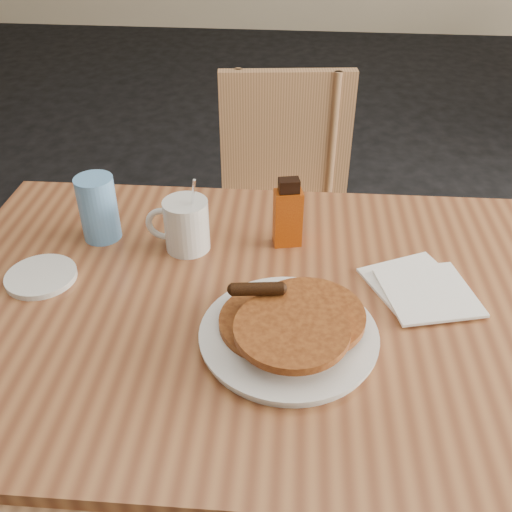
{
  "coord_description": "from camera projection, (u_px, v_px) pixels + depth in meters",
  "views": [
    {
      "loc": [
        0.11,
        -0.81,
        1.45
      ],
      "look_at": [
        0.03,
        0.03,
        0.84
      ],
      "focal_mm": 40.0,
      "sensor_mm": 36.0,
      "label": 1
    }
  ],
  "objects": [
    {
      "name": "main_table",
      "position": [
        259.0,
        315.0,
        1.1
      ],
      "size": [
        1.34,
        0.92,
        0.75
      ],
      "rotation": [
        0.0,
        0.0,
        0.02
      ],
      "color": "#955C35",
      "rests_on": "floor"
    },
    {
      "name": "chair_main_far",
      "position": [
        283.0,
        196.0,
        1.81
      ],
      "size": [
        0.46,
        0.46,
        0.92
      ],
      "rotation": [
        0.0,
        0.0,
        0.12
      ],
      "color": "tan",
      "rests_on": "floor"
    },
    {
      "name": "pancake_plate",
      "position": [
        289.0,
        329.0,
        0.98
      ],
      "size": [
        0.31,
        0.31,
        0.09
      ],
      "rotation": [
        0.0,
        0.0,
        -0.3
      ],
      "color": "silver",
      "rests_on": "main_table"
    },
    {
      "name": "coffee_mug",
      "position": [
        185.0,
        224.0,
        1.19
      ],
      "size": [
        0.13,
        0.09,
        0.18
      ],
      "rotation": [
        0.0,
        0.0,
        0.06
      ],
      "color": "silver",
      "rests_on": "main_table"
    },
    {
      "name": "syrup_bottle",
      "position": [
        288.0,
        215.0,
        1.19
      ],
      "size": [
        0.06,
        0.05,
        0.15
      ],
      "rotation": [
        0.0,
        0.0,
        0.22
      ],
      "color": "maroon",
      "rests_on": "main_table"
    },
    {
      "name": "napkin_stack",
      "position": [
        421.0,
        288.0,
        1.1
      ],
      "size": [
        0.23,
        0.24,
        0.01
      ],
      "rotation": [
        0.0,
        0.0,
        0.47
      ],
      "color": "white",
      "rests_on": "main_table"
    },
    {
      "name": "blue_tumbler",
      "position": [
        98.0,
        208.0,
        1.21
      ],
      "size": [
        0.11,
        0.11,
        0.14
      ],
      "primitive_type": "cylinder",
      "rotation": [
        0.0,
        0.0,
        0.37
      ],
      "color": "#5D99DB",
      "rests_on": "main_table"
    },
    {
      "name": "side_saucer",
      "position": [
        41.0,
        276.0,
        1.13
      ],
      "size": [
        0.15,
        0.15,
        0.01
      ],
      "primitive_type": "cylinder",
      "rotation": [
        0.0,
        0.0,
        0.07
      ],
      "color": "silver",
      "rests_on": "main_table"
    }
  ]
}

